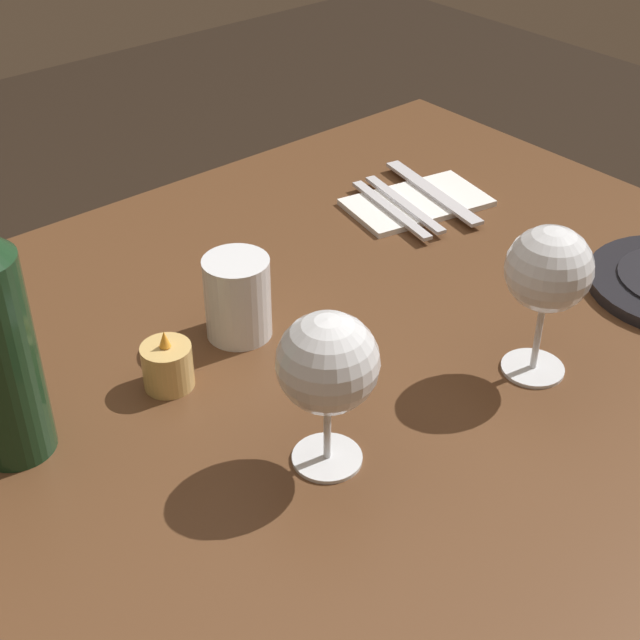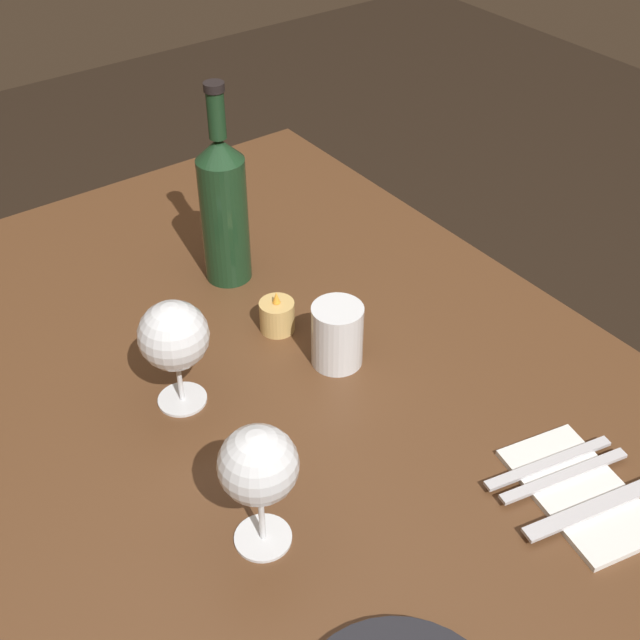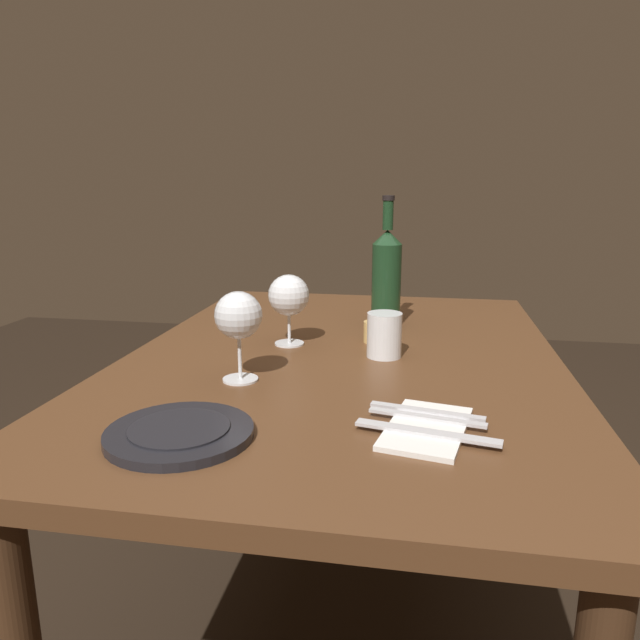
% 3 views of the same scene
% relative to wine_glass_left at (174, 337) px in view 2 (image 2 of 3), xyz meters
% --- Properties ---
extents(dining_table, '(1.30, 0.90, 0.74)m').
position_rel_wine_glass_left_xyz_m(dining_table, '(0.05, 0.13, -0.20)').
color(dining_table, '#56351E').
rests_on(dining_table, ground).
extents(wine_glass_left, '(0.09, 0.09, 0.16)m').
position_rel_wine_glass_left_xyz_m(wine_glass_left, '(0.00, 0.00, 0.00)').
color(wine_glass_left, white).
rests_on(wine_glass_left, dining_table).
extents(wine_glass_right, '(0.09, 0.09, 0.17)m').
position_rel_wine_glass_left_xyz_m(wine_glass_right, '(0.25, -0.04, 0.01)').
color(wine_glass_right, white).
rests_on(wine_glass_right, dining_table).
extents(wine_bottle, '(0.07, 0.07, 0.32)m').
position_rel_wine_glass_left_xyz_m(wine_bottle, '(-0.21, 0.20, 0.02)').
color(wine_bottle, '#19381E').
rests_on(wine_bottle, dining_table).
extents(water_tumbler, '(0.07, 0.07, 0.09)m').
position_rel_wine_glass_left_xyz_m(water_tumbler, '(0.06, 0.22, -0.07)').
color(water_tumbler, white).
rests_on(water_tumbler, dining_table).
extents(votive_candle, '(0.05, 0.05, 0.07)m').
position_rel_wine_glass_left_xyz_m(votive_candle, '(-0.05, 0.19, -0.09)').
color(votive_candle, '#DBB266').
rests_on(votive_candle, dining_table).
extents(folded_napkin, '(0.21, 0.15, 0.01)m').
position_rel_wine_glass_left_xyz_m(folded_napkin, '(0.42, 0.30, -0.11)').
color(folded_napkin, white).
rests_on(folded_napkin, dining_table).
extents(fork_inner, '(0.05, 0.18, 0.00)m').
position_rel_wine_glass_left_xyz_m(fork_inner, '(0.40, 0.30, -0.10)').
color(fork_inner, silver).
rests_on(fork_inner, folded_napkin).
extents(fork_outer, '(0.05, 0.18, 0.00)m').
position_rel_wine_glass_left_xyz_m(fork_outer, '(0.37, 0.30, -0.10)').
color(fork_outer, silver).
rests_on(fork_outer, folded_napkin).
extents(table_knife, '(0.06, 0.21, 0.00)m').
position_rel_wine_glass_left_xyz_m(table_knife, '(0.45, 0.30, -0.10)').
color(table_knife, silver).
rests_on(table_knife, folded_napkin).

